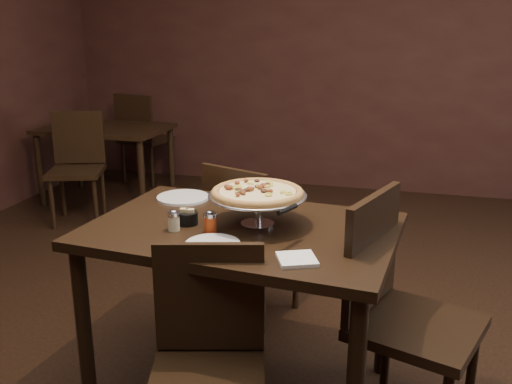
# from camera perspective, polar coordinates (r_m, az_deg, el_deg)

# --- Properties ---
(room) EXTENTS (6.04, 7.04, 2.84)m
(room) POSITION_cam_1_polar(r_m,az_deg,el_deg) (2.40, 2.75, 10.33)
(room) COLOR black
(room) RESTS_ON ground
(dining_table) EXTENTS (1.38, 0.98, 0.82)m
(dining_table) POSITION_cam_1_polar(r_m,az_deg,el_deg) (2.51, -1.41, -5.74)
(dining_table) COLOR black
(dining_table) RESTS_ON ground
(background_table) EXTENTS (1.15, 0.77, 0.72)m
(background_table) POSITION_cam_1_polar(r_m,az_deg,el_deg) (5.60, -14.82, 5.37)
(background_table) COLOR black
(background_table) RESTS_ON ground
(pizza_stand) EXTENTS (0.43, 0.43, 0.18)m
(pizza_stand) POSITION_cam_1_polar(r_m,az_deg,el_deg) (2.45, 0.14, -0.10)
(pizza_stand) COLOR silver
(pizza_stand) RESTS_ON dining_table
(parmesan_shaker) EXTENTS (0.05, 0.05, 0.09)m
(parmesan_shaker) POSITION_cam_1_polar(r_m,az_deg,el_deg) (2.43, -8.22, -2.87)
(parmesan_shaker) COLOR beige
(parmesan_shaker) RESTS_ON dining_table
(pepper_flake_shaker) EXTENTS (0.06, 0.06, 0.10)m
(pepper_flake_shaker) POSITION_cam_1_polar(r_m,az_deg,el_deg) (2.39, -4.60, -3.01)
(pepper_flake_shaker) COLOR #98250D
(pepper_flake_shaker) RESTS_ON dining_table
(packet_caddy) EXTENTS (0.09, 0.09, 0.07)m
(packet_caddy) POSITION_cam_1_polar(r_m,az_deg,el_deg) (2.51, -6.86, -2.56)
(packet_caddy) COLOR black
(packet_caddy) RESTS_ON dining_table
(napkin_stack) EXTENTS (0.18, 0.18, 0.01)m
(napkin_stack) POSITION_cam_1_polar(r_m,az_deg,el_deg) (2.12, 4.11, -6.72)
(napkin_stack) COLOR white
(napkin_stack) RESTS_ON dining_table
(plate_left) EXTENTS (0.26, 0.26, 0.01)m
(plate_left) POSITION_cam_1_polar(r_m,az_deg,el_deg) (2.87, -7.32, -0.55)
(plate_left) COLOR silver
(plate_left) RESTS_ON dining_table
(plate_near) EXTENTS (0.22, 0.22, 0.01)m
(plate_near) POSITION_cam_1_polar(r_m,az_deg,el_deg) (2.27, -4.37, -5.23)
(plate_near) COLOR silver
(plate_near) RESTS_ON dining_table
(serving_spatula) EXTENTS (0.15, 0.15, 0.02)m
(serving_spatula) POSITION_cam_1_polar(r_m,az_deg,el_deg) (2.24, 3.15, -1.81)
(serving_spatula) COLOR silver
(serving_spatula) RESTS_ON pizza_stand
(chair_far) EXTENTS (0.55, 0.55, 0.92)m
(chair_far) POSITION_cam_1_polar(r_m,az_deg,el_deg) (3.23, -0.82, -4.42)
(chair_far) COLOR black
(chair_far) RESTS_ON ground
(chair_near) EXTENTS (0.51, 0.51, 0.89)m
(chair_near) POSITION_cam_1_polar(r_m,az_deg,el_deg) (2.18, -4.82, -16.16)
(chair_near) COLOR black
(chair_near) RESTS_ON ground
(chair_side) EXTENTS (0.60, 0.60, 1.01)m
(chair_side) POSITION_cam_1_polar(r_m,az_deg,el_deg) (2.44, 14.14, -11.08)
(chair_side) COLOR black
(chair_side) RESTS_ON ground
(bg_chair_far) EXTENTS (0.51, 0.51, 0.96)m
(bg_chair_far) POSITION_cam_1_polar(r_m,az_deg,el_deg) (6.18, -11.37, 5.65)
(bg_chair_far) COLOR black
(bg_chair_far) RESTS_ON ground
(bg_chair_near) EXTENTS (0.56, 0.56, 0.94)m
(bg_chair_near) POSITION_cam_1_polar(r_m,az_deg,el_deg) (5.13, -17.43, 2.85)
(bg_chair_near) COLOR black
(bg_chair_near) RESTS_ON ground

